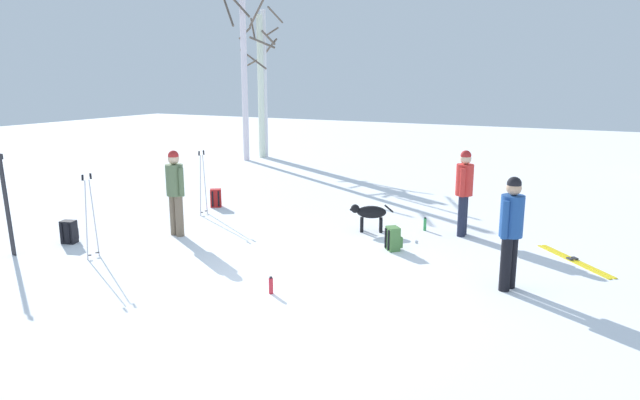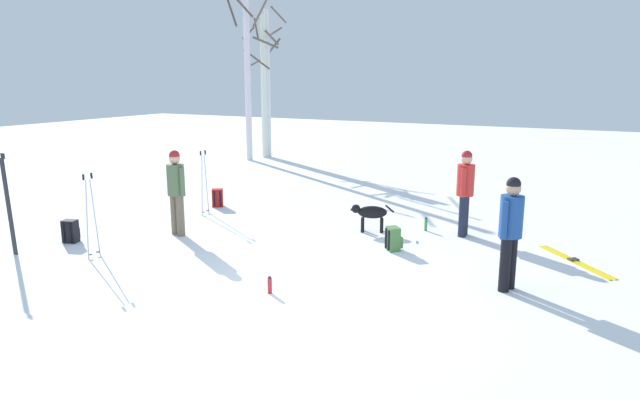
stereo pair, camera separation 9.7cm
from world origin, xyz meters
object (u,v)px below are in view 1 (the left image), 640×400
Objects in this scene: ski_pair_lying_0 at (574,260)px; person_1 at (175,187)px; ski_poles_1 at (90,214)px; ski_pair_planted_0 at (7,205)px; dog at (369,213)px; backpack_2 at (69,232)px; person_0 at (464,187)px; water_bottle_0 at (425,224)px; backpack_0 at (393,239)px; ski_poles_0 at (203,181)px; birch_tree_1 at (261,83)px; birch_tree_2 at (264,80)px; person_2 at (511,226)px; water_bottle_1 at (271,286)px; backpack_1 at (216,198)px; birch_tree_0 at (244,66)px.

person_1 is at bearing -165.66° from ski_pair_lying_0.
ski_pair_planted_0 is at bearing -159.45° from ski_poles_1.
dog is 1.93× the size of backpack_2.
person_0 reaches higher than water_bottle_0.
backpack_0 is 1.60m from water_bottle_0.
ski_poles_0 is 3.16m from backpack_2.
birch_tree_1 reaches higher than ski_pair_planted_0.
birch_tree_1 reaches higher than person_0.
person_0 is 1.00× the size of person_1.
water_bottle_0 is at bearing -41.52° from birch_tree_2.
birch_tree_1 is (-8.75, 9.21, 2.63)m from backpack_0.
ski_poles_0 is at bearing 73.84° from ski_pair_planted_0.
dog is at bearing -46.21° from birch_tree_1.
person_0 is at bearing 60.95° from backpack_0.
person_2 is at bearing -13.53° from ski_poles_0.
person_2 is 15.13m from birch_tree_1.
ski_pair_planted_0 is at bearing -144.19° from person_0.
dog is at bearing 35.10° from backpack_2.
birch_tree_1 is at bearing 123.19° from water_bottle_1.
backpack_1 is at bearing -177.98° from water_bottle_0.
ski_poles_1 reaches higher than ski_poles_0.
ski_poles_0 is (-3.95, -0.38, 0.40)m from dog.
ski_pair_planted_0 is 0.33× the size of birch_tree_2.
water_bottle_1 is (3.69, -0.02, -0.67)m from ski_poles_1.
dog is at bearing 31.28° from person_1.
ski_poles_1 reaches higher than backpack_2.
water_bottle_0 is 1.08× the size of water_bottle_1.
birch_tree_0 is (-8.87, 8.30, 3.26)m from backpack_0.
backpack_2 is at bearing -99.04° from backpack_1.
backpack_0 is (0.88, -1.00, -0.17)m from dog.
water_bottle_1 is (-1.75, -4.44, -0.86)m from person_0.
backpack_1 is at bearing 79.30° from ski_pair_planted_0.
person_2 reaches higher than water_bottle_0.
water_bottle_1 is (5.12, 0.52, -0.78)m from ski_pair_planted_0.
dog is 1.19m from water_bottle_0.
birch_tree_0 is (-3.18, 10.67, 3.26)m from backpack_2.
person_0 is at bearing 18.45° from dog.
backpack_0 is 0.08× the size of birch_tree_1.
birch_tree_1 reaches higher than ski_poles_0.
ski_poles_0 is at bearing -66.13° from birch_tree_2.
backpack_0 is at bearing -46.46° from birch_tree_1.
person_2 is 0.26× the size of birch_tree_0.
birch_tree_2 is at bearing 132.81° from backpack_0.
water_bottle_0 is 11.70m from birch_tree_0.
person_1 reaches higher than water_bottle_0.
birch_tree_0 is at bearing 125.68° from water_bottle_1.
person_0 is at bearing 116.27° from person_2.
birch_tree_1 is (-10.95, 10.28, 1.86)m from person_2.
birch_tree_2 is at bearing 108.83° from ski_poles_1.
person_1 is 5.12m from water_bottle_0.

